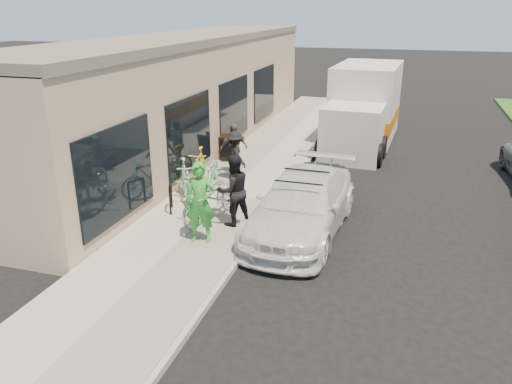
# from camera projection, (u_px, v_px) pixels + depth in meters

# --- Properties ---
(ground) EXTENTS (120.00, 120.00, 0.00)m
(ground) POSITION_uv_depth(u_px,v_px,m) (264.00, 257.00, 10.95)
(ground) COLOR black
(ground) RESTS_ON ground
(sidewalk) EXTENTS (3.00, 34.00, 0.15)m
(sidewalk) POSITION_uv_depth(u_px,v_px,m) (226.00, 198.00, 14.17)
(sidewalk) COLOR #A29E92
(sidewalk) RESTS_ON ground
(curb) EXTENTS (0.12, 34.00, 0.13)m
(curb) POSITION_uv_depth(u_px,v_px,m) (278.00, 204.00, 13.74)
(curb) COLOR #A19B93
(curb) RESTS_ON ground
(storefront) EXTENTS (3.60, 20.00, 4.22)m
(storefront) POSITION_uv_depth(u_px,v_px,m) (190.00, 93.00, 18.82)
(storefront) COLOR tan
(storefront) RESTS_ON ground
(bike_rack) EXTENTS (0.25, 0.51, 0.77)m
(bike_rack) POSITION_uv_depth(u_px,v_px,m) (171.00, 194.00, 12.90)
(bike_rack) COLOR black
(bike_rack) RESTS_ON sidewalk
(sandwich_board) EXTENTS (0.68, 0.68, 0.91)m
(sandwich_board) POSITION_uv_depth(u_px,v_px,m) (227.00, 148.00, 17.10)
(sandwich_board) COLOR black
(sandwich_board) RESTS_ON sidewalk
(sedan_white) EXTENTS (2.25, 4.98, 1.46)m
(sedan_white) POSITION_uv_depth(u_px,v_px,m) (302.00, 205.00, 11.98)
(sedan_white) COLOR silver
(sedan_white) RESTS_ON ground
(sedan_silver) EXTENTS (1.37, 3.00, 1.00)m
(sedan_silver) POSITION_uv_depth(u_px,v_px,m) (315.00, 183.00, 14.07)
(sedan_silver) COLOR #949398
(sedan_silver) RESTS_ON ground
(moving_truck) EXTENTS (2.62, 6.32, 3.06)m
(moving_truck) POSITION_uv_depth(u_px,v_px,m) (363.00, 110.00, 19.68)
(moving_truck) COLOR silver
(moving_truck) RESTS_ON ground
(tandem_bike) EXTENTS (1.38, 2.40, 1.20)m
(tandem_bike) POSITION_uv_depth(u_px,v_px,m) (213.00, 196.00, 12.39)
(tandem_bike) COLOR #AEAEB0
(tandem_bike) RESTS_ON sidewalk
(woman_rider) EXTENTS (0.76, 0.58, 1.86)m
(woman_rider) POSITION_uv_depth(u_px,v_px,m) (200.00, 203.00, 11.09)
(woman_rider) COLOR green
(woman_rider) RESTS_ON sidewalk
(man_standing) EXTENTS (1.08, 1.07, 1.76)m
(man_standing) POSITION_uv_depth(u_px,v_px,m) (233.00, 190.00, 11.98)
(man_standing) COLOR black
(man_standing) RESTS_ON sidewalk
(cruiser_bike_a) EXTENTS (1.45, 1.86, 1.12)m
(cruiser_bike_a) POSITION_uv_depth(u_px,v_px,m) (186.00, 181.00, 13.63)
(cruiser_bike_a) COLOR #85C7AE
(cruiser_bike_a) RESTS_ON sidewalk
(cruiser_bike_b) EXTENTS (0.95, 1.74, 0.87)m
(cruiser_bike_b) POSITION_uv_depth(u_px,v_px,m) (213.00, 170.00, 14.94)
(cruiser_bike_b) COLOR #85C7AE
(cruiser_bike_b) RESTS_ON sidewalk
(cruiser_bike_c) EXTENTS (0.96, 1.92, 1.11)m
(cruiser_bike_c) POSITION_uv_depth(u_px,v_px,m) (200.00, 168.00, 14.73)
(cruiser_bike_c) COLOR gold
(cruiser_bike_c) RESTS_ON sidewalk
(bystander_a) EXTENTS (1.11, 1.05, 1.51)m
(bystander_a) POSITION_uv_depth(u_px,v_px,m) (235.00, 156.00, 15.21)
(bystander_a) COLOR black
(bystander_a) RESTS_ON sidewalk
(bystander_b) EXTENTS (0.95, 0.92, 1.60)m
(bystander_b) POSITION_uv_depth(u_px,v_px,m) (234.00, 148.00, 15.84)
(bystander_b) COLOR brown
(bystander_b) RESTS_ON sidewalk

